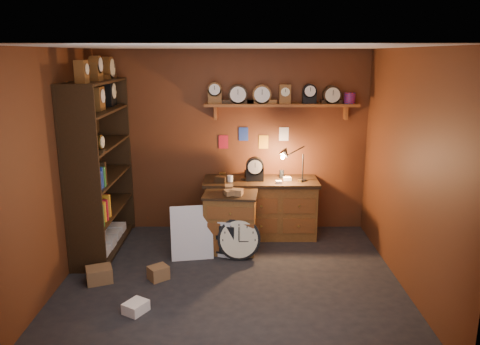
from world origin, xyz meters
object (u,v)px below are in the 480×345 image
at_px(shelving_unit, 97,160).
at_px(low_cabinet, 231,219).
at_px(workbench, 261,204).
at_px(big_round_clock, 239,239).

bearing_deg(shelving_unit, low_cabinet, -1.37).
height_order(shelving_unit, workbench, shelving_unit).
bearing_deg(low_cabinet, workbench, 56.41).
relative_size(low_cabinet, big_round_clock, 1.61).
distance_m(shelving_unit, workbench, 2.39).
relative_size(shelving_unit, workbench, 1.55).
height_order(shelving_unit, low_cabinet, shelving_unit).
xyz_separation_m(workbench, big_round_clock, (-0.32, -0.85, -0.20)).
height_order(low_cabinet, big_round_clock, low_cabinet).
bearing_deg(workbench, big_round_clock, -110.55).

